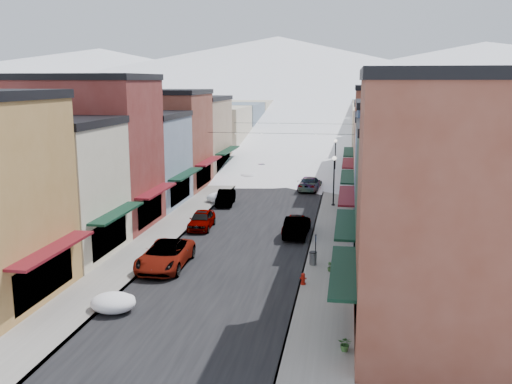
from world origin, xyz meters
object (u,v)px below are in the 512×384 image
(fire_hydrant, at_px, (303,279))
(car_white_suv, at_px, (165,255))
(car_green_sedan, at_px, (297,226))
(car_silver_sedan, at_px, (202,220))
(streetlamp_near, at_px, (334,174))
(car_dark_hatch, at_px, (226,198))
(trash_can, at_px, (313,258))

(fire_hydrant, bearing_deg, car_white_suv, 167.40)
(car_white_suv, height_order, car_green_sedan, car_white_suv)
(car_white_suv, xyz_separation_m, car_silver_sedan, (-0.21, 10.04, -0.09))
(car_white_suv, distance_m, streetlamp_near, 22.68)
(car_dark_hatch, bearing_deg, fire_hydrant, -71.53)
(car_white_suv, relative_size, streetlamp_near, 1.26)
(car_silver_sedan, distance_m, car_green_sedan, 8.00)
(streetlamp_near, bearing_deg, car_white_suv, -116.91)
(car_silver_sedan, xyz_separation_m, streetlamp_near, (10.42, 10.08, 2.41))
(car_green_sedan, height_order, fire_hydrant, car_green_sedan)
(car_silver_sedan, distance_m, fire_hydrant, 15.28)
(fire_hydrant, bearing_deg, car_dark_hatch, 113.69)
(car_white_suv, xyz_separation_m, car_dark_hatch, (-0.21, 19.25, -0.12))
(car_green_sedan, distance_m, streetlamp_near, 11.64)
(fire_hydrant, distance_m, trash_can, 3.79)
(car_silver_sedan, bearing_deg, car_dark_hatch, 87.10)
(car_silver_sedan, relative_size, fire_hydrant, 6.32)
(car_silver_sedan, relative_size, streetlamp_near, 0.93)
(car_dark_hatch, bearing_deg, car_silver_sedan, -95.22)
(car_white_suv, distance_m, fire_hydrant, 9.37)
(car_white_suv, height_order, fire_hydrant, car_white_suv)
(car_green_sedan, xyz_separation_m, streetlamp_near, (2.49, 11.12, 2.36))
(car_white_suv, relative_size, car_silver_sedan, 1.37)
(car_dark_hatch, height_order, fire_hydrant, car_dark_hatch)
(fire_hydrant, distance_m, streetlamp_near, 22.35)
(car_silver_sedan, xyz_separation_m, fire_hydrant, (9.34, -12.08, -0.28))
(car_white_suv, bearing_deg, fire_hydrant, -14.03)
(car_green_sedan, distance_m, trash_can, 7.47)
(car_dark_hatch, xyz_separation_m, streetlamp_near, (10.42, 0.87, 2.44))
(car_green_sedan, height_order, trash_can, car_green_sedan)
(car_green_sedan, bearing_deg, car_silver_sedan, -6.37)
(car_white_suv, relative_size, car_green_sedan, 1.25)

